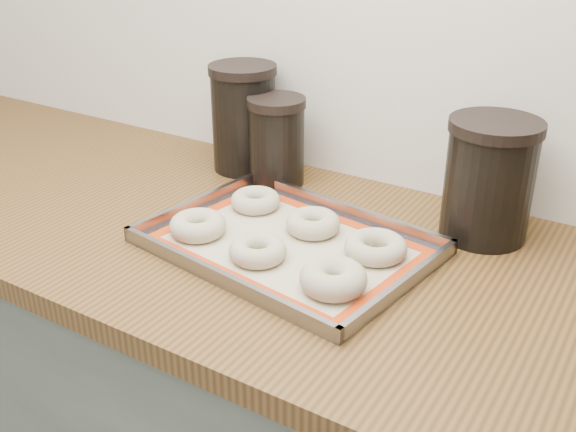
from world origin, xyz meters
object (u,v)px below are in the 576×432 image
Objects in this scene: canister_right at (489,179)px; canister_mid at (277,141)px; baking_tray at (288,244)px; bagel_back_mid at (313,223)px; bagel_front_left at (198,225)px; bagel_back_right at (376,247)px; bagel_front_mid at (258,250)px; bagel_back_left at (255,200)px; bagel_front_right at (333,278)px; canister_left at (244,118)px.

canister_mid is at bearing 179.12° from canister_right.
bagel_back_mid is at bearing 79.84° from baking_tray.
bagel_front_left is 0.51m from canister_right.
bagel_back_right is (0.30, 0.09, -0.00)m from bagel_front_left.
bagel_front_mid is at bearing -134.50° from canister_right.
canister_right reaches higher than bagel_front_left.
canister_right is at bearing 31.65° from bagel_back_mid.
baking_tray is 0.36m from canister_right.
bagel_front_mid reaches higher than baking_tray.
canister_right reaches higher than bagel_front_mid.
canister_right reaches higher than bagel_back_right.
bagel_back_mid reaches higher than baking_tray.
canister_right is at bearing 17.94° from bagel_back_left.
baking_tray is 4.91× the size of bagel_front_right.
bagel_front_right is at bearing -46.11° from canister_mid.
canister_left is 0.11m from canister_mid.
canister_left is 1.25× the size of canister_mid.
bagel_back_left is 0.16m from canister_mid.
bagel_back_left is 0.14m from bagel_back_mid.
bagel_back_left is at bearing -49.78° from canister_left.
baking_tray is 5.26× the size of bagel_back_mid.
canister_mid is at bearing -16.93° from canister_left.
canister_right reaches higher than bagel_back_left.
bagel_front_right reaches higher than baking_tray.
bagel_back_left is at bearing -74.31° from canister_mid.
bagel_front_mid is 0.42× the size of canister_left.
canister_left is at bearing 152.54° from bagel_back_right.
baking_tray is 4.89× the size of bagel_back_right.
canister_right is (0.25, 0.16, 0.08)m from bagel_back_mid.
canister_mid is at bearing 133.89° from bagel_front_right.
baking_tray is 5.32× the size of bagel_front_mid.
canister_mid is at bearing 137.68° from bagel_back_mid.
bagel_front_left reaches higher than bagel_front_mid.
baking_tray is 0.16m from bagel_front_right.
canister_right is (0.13, 0.30, 0.08)m from bagel_front_right.
bagel_front_mid is 0.92× the size of bagel_back_right.
canister_mid is at bearing 105.69° from bagel_back_left.
bagel_back_mid is at bearing -148.35° from canister_right.
bagel_front_right reaches higher than bagel_back_mid.
bagel_front_mid is 0.99× the size of bagel_back_mid.
bagel_front_mid is 0.13m from bagel_back_mid.
bagel_back_left is 0.42m from canister_right.
canister_mid is 0.86× the size of canister_right.
bagel_back_left reaches higher than baking_tray.
baking_tray is 0.16m from bagel_front_left.
canister_left is at bearing 139.56° from bagel_front_right.
bagel_front_left is 0.55× the size of canister_mid.
bagel_front_left is 0.31m from bagel_back_right.
canister_right is (0.26, 0.22, 0.10)m from baking_tray.
bagel_front_left is (-0.15, -0.05, 0.02)m from baking_tray.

